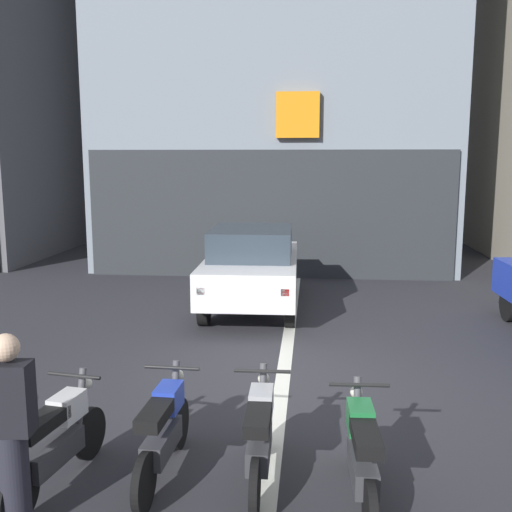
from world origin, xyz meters
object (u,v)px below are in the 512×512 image
car_white_crossing_near (252,265)px  motorcycle_white_row_leftmost (57,440)px  motorcycle_blue_row_left_mid (164,430)px  person_by_motorcycles (11,434)px  motorcycle_green_row_right_mid (362,453)px  motorcycle_silver_row_centre (260,435)px

car_white_crossing_near → motorcycle_white_row_leftmost: 6.80m
motorcycle_blue_row_left_mid → car_white_crossing_near: bearing=88.2°
car_white_crossing_near → person_by_motorcycles: bearing=-98.9°
car_white_crossing_near → motorcycle_white_row_leftmost: size_ratio=2.49×
car_white_crossing_near → motorcycle_blue_row_left_mid: size_ratio=2.47×
car_white_crossing_near → motorcycle_green_row_right_mid: (1.64, -6.68, -0.43)m
car_white_crossing_near → motorcycle_blue_row_left_mid: (-0.20, -6.40, -0.43)m
motorcycle_blue_row_left_mid → motorcycle_green_row_right_mid: 1.85m
motorcycle_white_row_leftmost → motorcycle_green_row_right_mid: size_ratio=0.99×
motorcycle_silver_row_centre → motorcycle_green_row_right_mid: 0.95m
person_by_motorcycles → motorcycle_white_row_leftmost: bearing=86.1°
motorcycle_silver_row_centre → car_white_crossing_near: bearing=96.4°
motorcycle_blue_row_left_mid → motorcycle_green_row_right_mid: same height
motorcycle_silver_row_centre → motorcycle_green_row_right_mid: bearing=-16.3°
car_white_crossing_near → motorcycle_white_row_leftmost: (-1.11, -6.69, -0.43)m
car_white_crossing_near → motorcycle_blue_row_left_mid: car_white_crossing_near is taller
motorcycle_silver_row_centre → person_by_motorcycles: person_by_motorcycles is taller
motorcycle_green_row_right_mid → person_by_motorcycles: size_ratio=1.00×
car_white_crossing_near → motorcycle_green_row_right_mid: bearing=-76.2°
car_white_crossing_near → person_by_motorcycles: (-1.16, -7.38, -0.03)m
person_by_motorcycles → motorcycle_silver_row_centre: bearing=27.4°
car_white_crossing_near → motorcycle_silver_row_centre: size_ratio=2.48×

